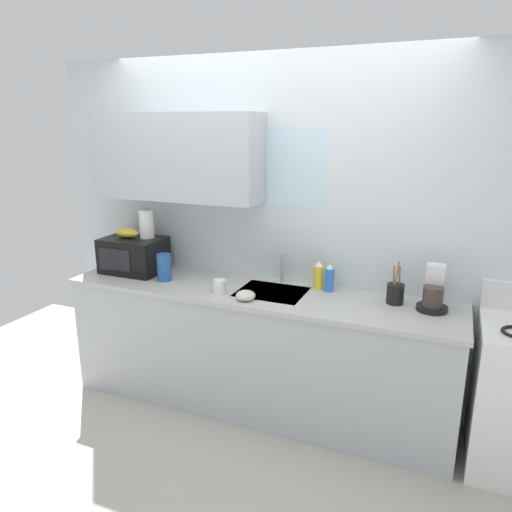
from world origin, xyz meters
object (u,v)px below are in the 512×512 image
Objects in this scene: dish_soap_bottle_yellow at (319,276)px; small_bowl at (246,295)px; microwave at (134,255)px; banana_bunch at (127,233)px; coffee_maker at (433,293)px; cereal_canister at (164,267)px; mug_white at (220,286)px; utensil_crock at (395,293)px; paper_towel_roll at (147,224)px; dish_soap_bottle_blue at (329,278)px.

dish_soap_bottle_yellow is 1.55× the size of small_bowl.
banana_bunch reaches higher than microwave.
banana_bunch is 0.99× the size of dish_soap_bottle_yellow.
microwave is 2.21m from coffee_maker.
coffee_maker is (2.26, 0.06, -0.20)m from banana_bunch.
banana_bunch reaches higher than small_bowl.
cereal_canister is 2.11× the size of mug_white.
coffee_maker is at bearing -2.84° from utensil_crock.
dish_soap_bottle_yellow reaches higher than mug_white.
mug_white is at bearing -149.75° from dish_soap_bottle_yellow.
mug_white is (-1.36, -0.25, -0.06)m from coffee_maker.
paper_towel_roll is at bearing 27.17° from microwave.
mug_white is 0.73× the size of small_bowl.
cereal_canister is at bearing -174.08° from utensil_crock.
paper_towel_roll is at bearing 162.67° from small_bowl.
dish_soap_bottle_blue reaches higher than small_bowl.
small_bowl is (0.22, -0.06, -0.02)m from mug_white.
cereal_canister is (-1.19, -0.23, 0.01)m from dish_soap_bottle_blue.
utensil_crock reaches higher than cereal_canister.
dish_soap_bottle_yellow is 0.56m from small_bowl.
microwave is 2.09× the size of paper_towel_roll.
coffee_maker is (2.21, 0.06, -0.03)m from microwave.
dish_soap_bottle_yellow is at bearing 6.39° from microwave.
paper_towel_roll is 0.85m from mug_white.
banana_bunch is 0.91× the size of paper_towel_roll.
banana_bunch is 0.69× the size of utensil_crock.
microwave is 0.27m from paper_towel_roll.
microwave is at bearing -178.45° from coffee_maker.
paper_towel_roll reaches higher than coffee_maker.
paper_towel_roll is at bearing -175.31° from dish_soap_bottle_yellow.
dish_soap_bottle_yellow is at bearing 30.25° from mug_white.
microwave is 0.36m from cereal_canister.
banana_bunch is 1.54× the size of small_bowl.
dish_soap_bottle_blue is at bearing 171.88° from utensil_crock.
coffee_maker is 2.15× the size of small_bowl.
dish_soap_bottle_yellow is (1.44, 0.16, -0.04)m from microwave.
banana_bunch is 1.01× the size of dish_soap_bottle_blue.
banana_bunch is at bearing -178.03° from utensil_crock.
paper_towel_roll reaches higher than utensil_crock.
banana_bunch is 1.60m from dish_soap_bottle_blue.
paper_towel_roll is 1.10× the size of cereal_canister.
coffee_maker is 1.39m from mug_white.
paper_towel_roll is (0.15, 0.05, 0.08)m from banana_bunch.
mug_white is 0.23m from small_bowl.
mug_white is 1.16m from utensil_crock.
microwave is at bearing -177.93° from utensil_crock.
banana_bunch is 0.45m from cereal_canister.
microwave is at bearing 163.87° from cereal_canister.
paper_towel_roll is 1.90m from utensil_crock.
small_bowl is (1.11, -0.25, -0.27)m from banana_bunch.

